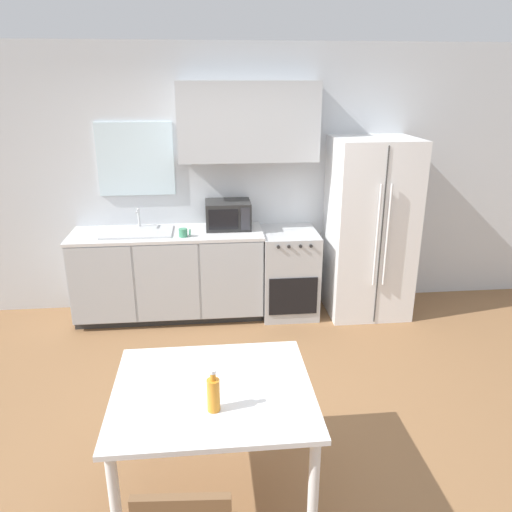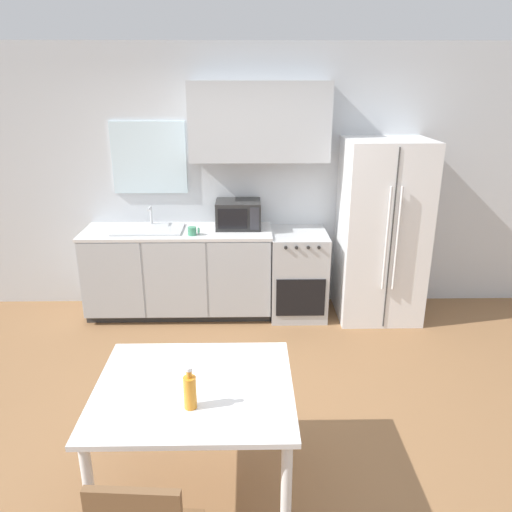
{
  "view_description": "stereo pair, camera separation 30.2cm",
  "coord_description": "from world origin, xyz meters",
  "px_view_note": "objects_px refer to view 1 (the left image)",
  "views": [
    {
      "loc": [
        -0.11,
        -3.15,
        2.35
      ],
      "look_at": [
        0.25,
        0.49,
        1.05
      ],
      "focal_mm": 35.0,
      "sensor_mm": 36.0,
      "label": 1
    },
    {
      "loc": [
        0.19,
        -3.17,
        2.35
      ],
      "look_at": [
        0.25,
        0.49,
        1.05
      ],
      "focal_mm": 35.0,
      "sensor_mm": 36.0,
      "label": 2
    }
  ],
  "objects_px": {
    "microwave": "(228,215)",
    "coffee_mug": "(184,233)",
    "dining_table": "(213,403)",
    "drink_bottle": "(213,394)",
    "refrigerator": "(369,228)",
    "oven_range": "(288,272)"
  },
  "relations": [
    {
      "from": "microwave",
      "to": "coffee_mug",
      "type": "relative_size",
      "value": 3.94
    },
    {
      "from": "dining_table",
      "to": "drink_bottle",
      "type": "relative_size",
      "value": 4.62
    },
    {
      "from": "refrigerator",
      "to": "oven_range",
      "type": "bearing_deg",
      "value": 177.37
    },
    {
      "from": "drink_bottle",
      "to": "dining_table",
      "type": "bearing_deg",
      "value": 90.88
    },
    {
      "from": "oven_range",
      "to": "dining_table",
      "type": "distance_m",
      "value": 2.58
    },
    {
      "from": "refrigerator",
      "to": "microwave",
      "type": "height_order",
      "value": "refrigerator"
    },
    {
      "from": "microwave",
      "to": "drink_bottle",
      "type": "height_order",
      "value": "microwave"
    },
    {
      "from": "drink_bottle",
      "to": "refrigerator",
      "type": "bearing_deg",
      "value": 57.56
    },
    {
      "from": "refrigerator",
      "to": "microwave",
      "type": "relative_size",
      "value": 4.03
    },
    {
      "from": "coffee_mug",
      "to": "refrigerator",
      "type": "bearing_deg",
      "value": 3.51
    },
    {
      "from": "microwave",
      "to": "dining_table",
      "type": "bearing_deg",
      "value": -94.72
    },
    {
      "from": "dining_table",
      "to": "drink_bottle",
      "type": "distance_m",
      "value": 0.27
    },
    {
      "from": "refrigerator",
      "to": "drink_bottle",
      "type": "bearing_deg",
      "value": -122.44
    },
    {
      "from": "coffee_mug",
      "to": "dining_table",
      "type": "height_order",
      "value": "coffee_mug"
    },
    {
      "from": "coffee_mug",
      "to": "dining_table",
      "type": "xyz_separation_m",
      "value": [
        0.23,
        -2.28,
        -0.31
      ]
    },
    {
      "from": "coffee_mug",
      "to": "drink_bottle",
      "type": "height_order",
      "value": "coffee_mug"
    },
    {
      "from": "drink_bottle",
      "to": "coffee_mug",
      "type": "bearing_deg",
      "value": 95.39
    },
    {
      "from": "microwave",
      "to": "refrigerator",
      "type": "bearing_deg",
      "value": -5.82
    },
    {
      "from": "refrigerator",
      "to": "microwave",
      "type": "xyz_separation_m",
      "value": [
        -1.44,
        0.15,
        0.14
      ]
    },
    {
      "from": "oven_range",
      "to": "drink_bottle",
      "type": "distance_m",
      "value": 2.78
    },
    {
      "from": "dining_table",
      "to": "refrigerator",
      "type": "bearing_deg",
      "value": 55.51
    },
    {
      "from": "coffee_mug",
      "to": "oven_range",
      "type": "bearing_deg",
      "value": 8.25
    }
  ]
}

